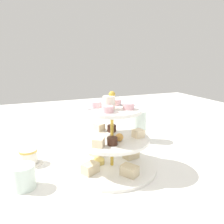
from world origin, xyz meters
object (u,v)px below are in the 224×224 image
object	(u,v)px
teacup_with_saucer	(29,157)
butter_knife_left	(218,180)
water_glass_tall_right	(138,126)
butter_knife_right	(66,140)
water_glass_short_left	(24,177)
tiered_serving_stand	(112,145)

from	to	relation	value
teacup_with_saucer	butter_knife_left	size ratio (longest dim) A/B	0.53
water_glass_tall_right	butter_knife_left	distance (m)	0.38
butter_knife_right	butter_knife_left	bearing A→B (deg)	116.64
butter_knife_right	water_glass_tall_right	bearing A→B (deg)	148.73
water_glass_short_left	butter_knife_left	size ratio (longest dim) A/B	0.39
tiered_serving_stand	teacup_with_saucer	world-z (taller)	tiered_serving_stand
water_glass_tall_right	water_glass_short_left	distance (m)	0.50
tiered_serving_stand	water_glass_tall_right	size ratio (longest dim) A/B	2.19
butter_knife_left	tiered_serving_stand	bearing A→B (deg)	93.43
water_glass_tall_right	butter_knife_right	bearing A→B (deg)	-23.15
water_glass_short_left	butter_knife_right	bearing A→B (deg)	-118.97
teacup_with_saucer	butter_knife_right	size ratio (longest dim) A/B	0.53
teacup_with_saucer	water_glass_tall_right	bearing A→B (deg)	-173.21
water_glass_short_left	teacup_with_saucer	size ratio (longest dim) A/B	0.73
tiered_serving_stand	butter_knife_left	world-z (taller)	tiered_serving_stand
water_glass_short_left	butter_knife_right	xyz separation A→B (m)	(-0.18, -0.32, -0.03)
teacup_with_saucer	tiered_serving_stand	bearing A→B (deg)	152.14
teacup_with_saucer	water_glass_short_left	bearing A→B (deg)	82.76
water_glass_tall_right	teacup_with_saucer	world-z (taller)	water_glass_tall_right
water_glass_tall_right	water_glass_short_left	world-z (taller)	water_glass_tall_right
teacup_with_saucer	butter_knife_right	bearing A→B (deg)	-132.34
water_glass_tall_right	water_glass_short_left	xyz separation A→B (m)	(0.46, 0.20, -0.03)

